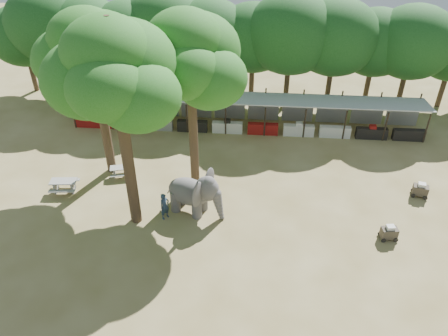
# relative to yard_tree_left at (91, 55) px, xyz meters

# --- Properties ---
(ground) EXTENTS (100.00, 100.00, 0.00)m
(ground) POSITION_rel_yard_tree_left_xyz_m (9.13, -7.19, -8.20)
(ground) COLOR brown
(ground) RESTS_ON ground
(vendor_stalls) EXTENTS (28.00, 2.99, 2.80)m
(vendor_stalls) POSITION_rel_yard_tree_left_xyz_m (9.13, 6.65, -7.02)
(vendor_stalls) COLOR #A5A7AC
(vendor_stalls) RESTS_ON ground
(yard_tree_left) EXTENTS (7.10, 6.90, 11.02)m
(yard_tree_left) POSITION_rel_yard_tree_left_xyz_m (0.00, 0.00, 0.00)
(yard_tree_left) COLOR #332316
(yard_tree_left) RESTS_ON ground
(yard_tree_center) EXTENTS (7.10, 6.90, 12.04)m
(yard_tree_center) POSITION_rel_yard_tree_left_xyz_m (3.00, -5.00, 1.01)
(yard_tree_center) COLOR #332316
(yard_tree_center) RESTS_ON ground
(yard_tree_back) EXTENTS (7.10, 6.90, 11.36)m
(yard_tree_back) POSITION_rel_yard_tree_left_xyz_m (6.00, -1.00, 0.34)
(yard_tree_back) COLOR #332316
(yard_tree_back) RESTS_ON ground
(backdrop_trees) EXTENTS (46.46, 5.95, 8.33)m
(backdrop_trees) POSITION_rel_yard_tree_left_xyz_m (9.13, 11.81, -2.69)
(backdrop_trees) COLOR #332316
(backdrop_trees) RESTS_ON ground
(elephant) EXTENTS (3.83, 2.88, 2.84)m
(elephant) POSITION_rel_yard_tree_left_xyz_m (6.57, -4.10, -6.78)
(elephant) COLOR #4A4747
(elephant) RESTS_ON ground
(handler) EXTENTS (0.73, 0.75, 1.75)m
(handler) POSITION_rel_yard_tree_left_xyz_m (4.83, -4.84, -7.32)
(handler) COLOR #26384C
(handler) RESTS_ON ground
(picnic_table_near) EXTENTS (1.82, 1.67, 0.84)m
(picnic_table_near) POSITION_rel_yard_tree_left_xyz_m (-2.19, -2.81, -7.65)
(picnic_table_near) COLOR gray
(picnic_table_near) RESTS_ON ground
(picnic_table_far) EXTENTS (1.70, 1.60, 0.71)m
(picnic_table_far) POSITION_rel_yard_tree_left_xyz_m (0.99, -0.81, -7.74)
(picnic_table_far) COLOR gray
(picnic_table_far) RESTS_ON ground
(cart_front) EXTENTS (1.06, 0.77, 0.95)m
(cart_front) POSITION_rel_yard_tree_left_xyz_m (17.77, -5.56, -7.73)
(cart_front) COLOR #352D23
(cart_front) RESTS_ON ground
(cart_back) EXTENTS (1.15, 0.89, 0.99)m
(cart_back) POSITION_rel_yard_tree_left_xyz_m (20.64, -1.39, -7.71)
(cart_back) COLOR #352D23
(cart_back) RESTS_ON ground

